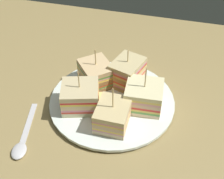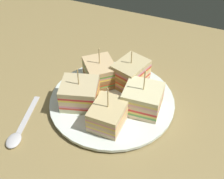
# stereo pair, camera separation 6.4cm
# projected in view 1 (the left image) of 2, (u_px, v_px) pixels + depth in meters

# --- Properties ---
(ground_plane) EXTENTS (1.19, 0.85, 0.02)m
(ground_plane) POSITION_uv_depth(u_px,v_px,m) (112.00, 106.00, 0.68)
(ground_plane) COLOR #96804D
(plate) EXTENTS (0.28, 0.28, 0.01)m
(plate) POSITION_uv_depth(u_px,v_px,m) (112.00, 101.00, 0.66)
(plate) COLOR white
(plate) RESTS_ON ground_plane
(sandwich_wedge_0) EXTENTS (0.08, 0.09, 0.09)m
(sandwich_wedge_0) POSITION_uv_depth(u_px,v_px,m) (127.00, 72.00, 0.69)
(sandwich_wedge_0) COLOR beige
(sandwich_wedge_0) RESTS_ON plate
(sandwich_wedge_1) EXTENTS (0.10, 0.10, 0.09)m
(sandwich_wedge_1) POSITION_uv_depth(u_px,v_px,m) (96.00, 74.00, 0.69)
(sandwich_wedge_1) COLOR beige
(sandwich_wedge_1) RESTS_ON plate
(sandwich_wedge_2) EXTENTS (0.09, 0.09, 0.09)m
(sandwich_wedge_2) POSITION_uv_depth(u_px,v_px,m) (81.00, 97.00, 0.63)
(sandwich_wedge_2) COLOR beige
(sandwich_wedge_2) RESTS_ON plate
(sandwich_wedge_3) EXTENTS (0.06, 0.08, 0.10)m
(sandwich_wedge_3) POSITION_uv_depth(u_px,v_px,m) (113.00, 115.00, 0.59)
(sandwich_wedge_3) COLOR beige
(sandwich_wedge_3) RESTS_ON plate
(sandwich_wedge_4) EXTENTS (0.08, 0.08, 0.10)m
(sandwich_wedge_4) POSITION_uv_depth(u_px,v_px,m) (144.00, 96.00, 0.63)
(sandwich_wedge_4) COLOR beige
(sandwich_wedge_4) RESTS_ON plate
(chip_pile) EXTENTS (0.07, 0.06, 0.02)m
(chip_pile) POSITION_uv_depth(u_px,v_px,m) (103.00, 98.00, 0.65)
(chip_pile) COLOR #EED27D
(chip_pile) RESTS_ON plate
(spoon) EXTENTS (0.05, 0.15, 0.01)m
(spoon) POSITION_uv_depth(u_px,v_px,m) (21.00, 144.00, 0.58)
(spoon) COLOR silver
(spoon) RESTS_ON ground_plane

